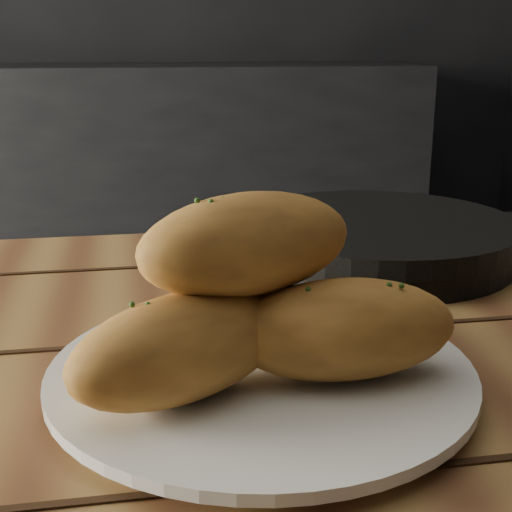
{
  "coord_description": "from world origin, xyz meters",
  "views": [
    {
      "loc": [
        0.39,
        -0.89,
        0.98
      ],
      "look_at": [
        0.47,
        -0.43,
        0.84
      ],
      "focal_mm": 50.0,
      "sensor_mm": 36.0,
      "label": 1
    }
  ],
  "objects_px": {
    "table": "(324,510)",
    "plate": "(261,376)",
    "skillet": "(376,238)",
    "bread_rolls": "(254,303)"
  },
  "relations": [
    {
      "from": "plate",
      "to": "bread_rolls",
      "type": "xyz_separation_m",
      "value": [
        -0.01,
        -0.0,
        0.06
      ]
    },
    {
      "from": "bread_rolls",
      "to": "skillet",
      "type": "xyz_separation_m",
      "value": [
        0.19,
        0.28,
        -0.04
      ]
    },
    {
      "from": "plate",
      "to": "bread_rolls",
      "type": "height_order",
      "value": "bread_rolls"
    },
    {
      "from": "plate",
      "to": "bread_rolls",
      "type": "relative_size",
      "value": 1.1
    },
    {
      "from": "plate",
      "to": "skillet",
      "type": "bearing_deg",
      "value": 57.42
    },
    {
      "from": "plate",
      "to": "skillet",
      "type": "relative_size",
      "value": 0.66
    },
    {
      "from": "bread_rolls",
      "to": "plate",
      "type": "bearing_deg",
      "value": 30.96
    },
    {
      "from": "table",
      "to": "plate",
      "type": "distance_m",
      "value": 0.12
    },
    {
      "from": "table",
      "to": "bread_rolls",
      "type": "height_order",
      "value": "bread_rolls"
    },
    {
      "from": "skillet",
      "to": "table",
      "type": "bearing_deg",
      "value": -114.85
    }
  ]
}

